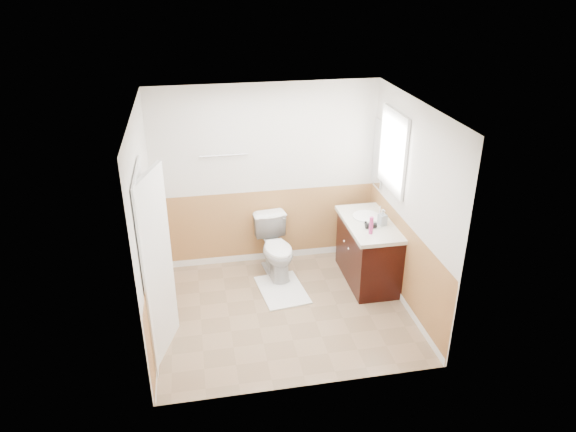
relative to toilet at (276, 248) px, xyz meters
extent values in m
plane|color=#8C7051|center=(-0.06, -0.86, -0.40)|extent=(3.00, 3.00, 0.00)
plane|color=white|center=(-0.06, -0.86, 2.10)|extent=(3.00, 3.00, 0.00)
plane|color=silver|center=(-0.06, 0.44, 0.85)|extent=(3.00, 0.00, 3.00)
plane|color=silver|center=(-0.06, -2.16, 0.85)|extent=(3.00, 0.00, 3.00)
plane|color=silver|center=(-1.56, -0.86, 0.85)|extent=(0.00, 3.00, 3.00)
plane|color=silver|center=(1.44, -0.86, 0.85)|extent=(0.00, 3.00, 3.00)
plane|color=tan|center=(-0.06, 0.43, 0.10)|extent=(3.00, 0.00, 3.00)
plane|color=tan|center=(-0.06, -2.15, 0.10)|extent=(3.00, 0.00, 3.00)
plane|color=tan|center=(-1.54, -0.86, 0.10)|extent=(0.00, 2.60, 2.60)
plane|color=tan|center=(1.43, -0.86, 0.10)|extent=(0.00, 2.60, 2.60)
imported|color=white|center=(0.00, 0.00, 0.00)|extent=(0.53, 0.83, 0.79)
cube|color=white|center=(0.00, -0.43, -0.39)|extent=(0.64, 0.86, 0.02)
cube|color=black|center=(1.16, -0.36, 0.00)|extent=(0.55, 1.10, 0.80)
sphere|color=silver|center=(0.86, -0.46, 0.15)|extent=(0.03, 0.03, 0.03)
sphere|color=silver|center=(0.86, -0.26, 0.15)|extent=(0.03, 0.03, 0.03)
cube|color=silver|center=(1.15, -0.36, 0.43)|extent=(0.60, 1.15, 0.05)
cylinder|color=white|center=(1.16, -0.21, 0.46)|extent=(0.36, 0.36, 0.02)
cylinder|color=silver|center=(1.34, -0.21, 0.52)|extent=(0.02, 0.02, 0.14)
cylinder|color=#C7337C|center=(1.06, -0.67, 0.56)|extent=(0.05, 0.05, 0.22)
imported|color=#9AA6AE|center=(1.28, -0.46, 0.56)|extent=(0.11, 0.11, 0.21)
cylinder|color=black|center=(1.11, -0.53, 0.49)|extent=(0.14, 0.07, 0.07)
cylinder|color=black|center=(1.08, -0.42, 0.46)|extent=(0.03, 0.03, 0.07)
cube|color=silver|center=(1.42, 0.24, 1.15)|extent=(0.02, 0.35, 0.90)
cube|color=white|center=(1.41, -0.27, 1.35)|extent=(0.04, 0.80, 1.00)
cube|color=white|center=(1.43, -0.27, 1.35)|extent=(0.01, 0.70, 0.90)
cube|color=white|center=(-1.46, -1.31, 0.62)|extent=(0.29, 0.78, 2.04)
cube|color=white|center=(-1.53, -1.31, 0.63)|extent=(0.02, 0.92, 2.10)
sphere|color=silver|center=(-1.40, -0.98, 0.55)|extent=(0.06, 0.06, 0.06)
cylinder|color=silver|center=(-0.61, 0.39, 1.20)|extent=(0.62, 0.02, 0.02)
cylinder|color=silver|center=(-0.16, 0.37, 0.30)|extent=(0.14, 0.02, 0.02)
cylinder|color=white|center=(-0.16, 0.37, 0.30)|extent=(0.10, 0.11, 0.11)
cube|color=white|center=(-0.16, 0.37, 0.19)|extent=(0.10, 0.01, 0.16)
camera|label=1|loc=(-0.99, -6.12, 3.43)|focal=33.13mm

